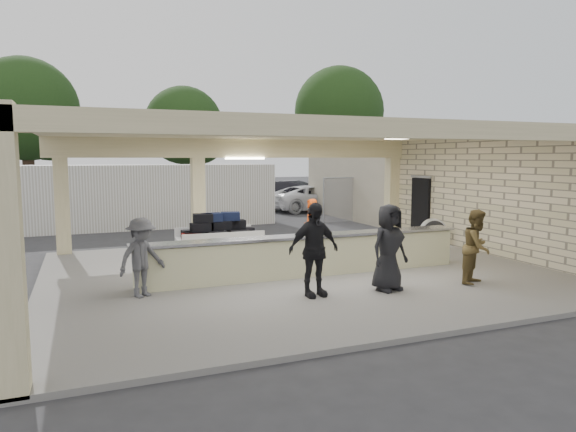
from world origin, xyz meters
name	(u,v)px	position (x,y,z in m)	size (l,w,h in m)	color
ground	(299,275)	(0.00, 0.00, 0.00)	(120.00, 120.00, 0.00)	#2D2D2F
pavilion	(297,218)	(0.21, 0.66, 1.35)	(12.01, 10.00, 3.55)	slate
baggage_counter	(307,255)	(0.00, -0.50, 0.59)	(8.20, 0.58, 0.98)	beige
luggage_cart	(217,233)	(-1.53, 2.18, 0.83)	(2.26, 1.44, 1.30)	silver
drum_fan	(433,232)	(5.31, 1.65, 0.58)	(0.84, 0.54, 0.89)	silver
baggage_handler	(311,227)	(1.14, 1.84, 0.91)	(0.59, 0.33, 1.63)	#E1430B
passenger_a	(477,247)	(3.20, -2.62, 0.93)	(0.81, 0.36, 1.67)	brown
passenger_b	(314,250)	(-0.63, -2.25, 1.06)	(1.12, 0.41, 1.92)	black
passenger_c	(142,258)	(-3.87, -1.00, 0.91)	(1.04, 0.37, 1.61)	#45464A
passenger_d	(389,247)	(1.04, -2.41, 1.02)	(0.90, 0.37, 1.84)	black
car_white_a	(312,198)	(6.70, 13.91, 0.70)	(2.32, 4.88, 1.40)	white
car_white_b	(374,194)	(10.94, 14.50, 0.79)	(1.87, 5.02, 1.59)	white
car_dark	(296,195)	(6.24, 15.09, 0.80)	(1.69, 4.78, 1.59)	black
container_white	(130,196)	(-3.13, 10.63, 1.30)	(12.02, 2.40, 2.60)	white
fence	(434,196)	(11.00, 9.00, 1.05)	(12.06, 0.06, 2.03)	gray
tree_left	(32,114)	(-7.68, 24.16, 5.59)	(6.60, 6.30, 9.00)	#382619
tree_mid	(188,129)	(2.32, 26.16, 4.96)	(6.00, 5.60, 8.00)	#382619
tree_right	(341,115)	(14.32, 25.16, 6.21)	(7.20, 7.00, 10.00)	#382619
adjacent_building	(397,184)	(9.50, 10.00, 1.60)	(6.00, 8.00, 3.20)	#B5AB90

